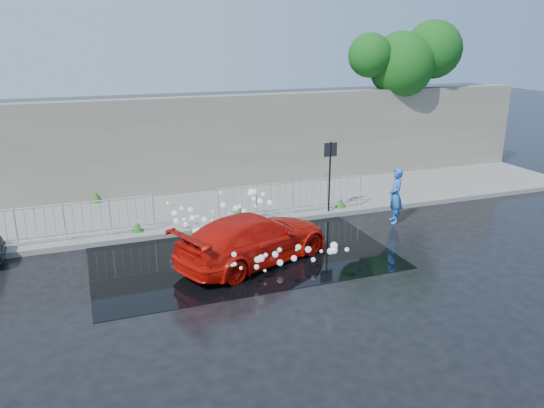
{
  "coord_description": "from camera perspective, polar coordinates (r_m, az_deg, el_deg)",
  "views": [
    {
      "loc": [
        -3.39,
        -11.96,
        5.73
      ],
      "look_at": [
        1.79,
        2.02,
        1.0
      ],
      "focal_mm": 35.0,
      "sensor_mm": 36.0,
      "label": 1
    }
  ],
  "objects": [
    {
      "name": "ground",
      "position": [
        13.69,
        -4.12,
        -7.19
      ],
      "size": [
        90.0,
        90.0,
        0.0
      ],
      "primitive_type": "plane",
      "color": "black",
      "rests_on": "ground"
    },
    {
      "name": "pavement",
      "position": [
        18.2,
        -8.58,
        -0.71
      ],
      "size": [
        30.0,
        4.0,
        0.15
      ],
      "primitive_type": "cube",
      "color": "#5F5F5B",
      "rests_on": "ground"
    },
    {
      "name": "curb",
      "position": [
        16.35,
        -7.1,
        -2.76
      ],
      "size": [
        30.0,
        0.25,
        0.16
      ],
      "primitive_type": "cube",
      "color": "#5F5F5B",
      "rests_on": "ground"
    },
    {
      "name": "retaining_wall",
      "position": [
        19.83,
        -10.16,
        6.19
      ],
      "size": [
        30.0,
        0.6,
        3.5
      ],
      "primitive_type": "cube",
      "color": "#6C695B",
      "rests_on": "pavement"
    },
    {
      "name": "puddle",
      "position": [
        14.69,
        -3.35,
        -5.35
      ],
      "size": [
        8.0,
        5.0,
        0.01
      ],
      "primitive_type": "cube",
      "color": "black",
      "rests_on": "ground"
    },
    {
      "name": "sign_post",
      "position": [
        17.34,
        6.26,
        4.14
      ],
      "size": [
        0.45,
        0.06,
        2.5
      ],
      "color": "black",
      "rests_on": "ground"
    },
    {
      "name": "tree",
      "position": [
        23.47,
        14.45,
        14.88
      ],
      "size": [
        5.1,
        2.72,
        6.41
      ],
      "color": "#332114",
      "rests_on": "ground"
    },
    {
      "name": "railing_left",
      "position": [
        16.12,
        -21.45,
        -1.72
      ],
      "size": [
        5.05,
        0.05,
        1.1
      ],
      "color": "silver",
      "rests_on": "pavement"
    },
    {
      "name": "railing_right",
      "position": [
        17.33,
        2.23,
        0.84
      ],
      "size": [
        5.05,
        0.05,
        1.1
      ],
      "color": "silver",
      "rests_on": "pavement"
    },
    {
      "name": "weeds",
      "position": [
        17.57,
        -9.1,
        -0.53
      ],
      "size": [
        12.17,
        3.93,
        0.45
      ],
      "color": "#214C14",
      "rests_on": "pavement"
    },
    {
      "name": "water_spray",
      "position": [
        14.78,
        -3.07,
        -2.23
      ],
      "size": [
        3.61,
        5.64,
        1.1
      ],
      "color": "white",
      "rests_on": "ground"
    },
    {
      "name": "red_car",
      "position": [
        13.99,
        -1.94,
        -3.72
      ],
      "size": [
        4.78,
        3.35,
        1.29
      ],
      "primitive_type": "imported",
      "rotation": [
        0.0,
        0.0,
        1.96
      ],
      "color": "#BF0F07",
      "rests_on": "ground"
    },
    {
      "name": "person",
      "position": [
        17.3,
        13.15,
        0.9
      ],
      "size": [
        0.61,
        0.75,
        1.79
      ],
      "primitive_type": "imported",
      "rotation": [
        0.0,
        0.0,
        -1.89
      ],
      "color": "blue",
      "rests_on": "ground"
    }
  ]
}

